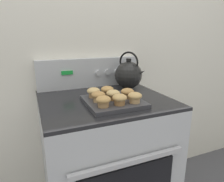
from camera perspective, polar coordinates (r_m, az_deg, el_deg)
The scene contains 13 objects.
wall_back at distance 1.49m, azimuth -7.27°, elevation 12.54°, with size 8.00×0.05×2.40m.
stove_range at distance 1.41m, azimuth -2.01°, elevation -19.91°, with size 0.75×0.70×0.91m.
control_panel at distance 1.46m, azimuth -6.39°, elevation 5.23°, with size 0.74×0.07×0.21m.
muffin_pan at distance 1.11m, azimuth 0.33°, elevation -3.03°, with size 0.30×0.30×0.02m.
muffin_r0_c0 at distance 0.99m, azimuth -2.49°, elevation -2.83°, with size 0.08×0.08×0.06m.
muffin_r0_c1 at distance 1.02m, azimuth 2.20°, elevation -2.29°, with size 0.08×0.08×0.06m.
muffin_r0_c2 at distance 1.06m, azimuth 6.54°, elevation -1.71°, with size 0.08×0.08×0.06m.
muffin_r1_c0 at distance 1.07m, azimuth -3.91°, elevation -1.47°, with size 0.08×0.08×0.06m.
muffin_r1_c1 at distance 1.10m, azimuth 0.33°, elevation -0.98°, with size 0.08×0.08×0.06m.
muffin_r1_c2 at distance 1.13m, azimuth 4.45°, elevation -0.50°, with size 0.08×0.08×0.06m.
muffin_r2_c0 at distance 1.15m, azimuth -5.29°, elevation -0.28°, with size 0.08×0.08×0.06m.
muffin_r2_c1 at distance 1.18m, azimuth -1.35°, elevation 0.16°, with size 0.08×0.08×0.06m.
tea_kettle at distance 1.41m, azimuth 4.76°, elevation 4.70°, with size 0.19×0.22×0.26m.
Camera 1 is at (-0.40, -0.73, 1.28)m, focal length 32.00 mm.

